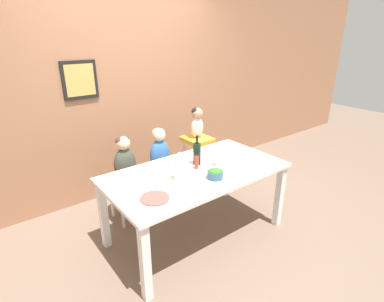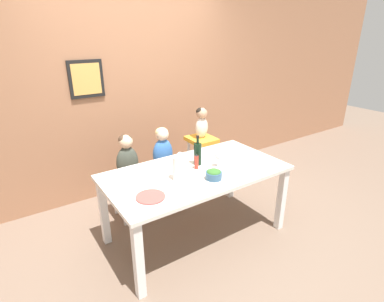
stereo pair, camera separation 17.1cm
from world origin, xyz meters
name	(u,v)px [view 1 (the left image)]	position (x,y,z in m)	size (l,w,h in m)	color
ground_plane	(196,234)	(0.00, 0.00, 0.00)	(14.00, 14.00, 0.00)	#705B4C
wall_back	(127,87)	(0.00, 1.38, 1.35)	(10.00, 0.09, 2.70)	#9E6B4C
dining_table	(196,179)	(0.00, 0.00, 0.65)	(1.75, 0.92, 0.74)	silver
chair_far_left	(127,187)	(-0.41, 0.71, 0.40)	(0.36, 0.41, 0.48)	silver
chair_far_center	(161,176)	(0.02, 0.71, 0.40)	(0.36, 0.41, 0.48)	silver
chair_right_highchair	(197,151)	(0.57, 0.71, 0.58)	(0.31, 0.35, 0.76)	silver
person_child_left	(124,158)	(-0.41, 0.71, 0.74)	(0.25, 0.16, 0.51)	#3D4238
person_child_center	(159,149)	(0.02, 0.71, 0.74)	(0.25, 0.16, 0.51)	#3366B2
person_baby_right	(197,121)	(0.57, 0.71, 0.98)	(0.17, 0.14, 0.38)	beige
wine_bottle	(197,153)	(0.10, 0.11, 0.86)	(0.08, 0.08, 0.30)	black
paper_towel_roll	(180,169)	(-0.24, -0.07, 0.85)	(0.10, 0.10, 0.22)	white
wine_glass_near	(218,155)	(0.24, -0.04, 0.85)	(0.07, 0.07, 0.16)	white
wine_glass_far	(180,157)	(-0.09, 0.15, 0.85)	(0.07, 0.07, 0.16)	white
salad_bowl_large	(215,174)	(0.04, -0.23, 0.79)	(0.15, 0.15, 0.09)	#335675
dinner_plate_front_left	(155,198)	(-0.59, -0.21, 0.75)	(0.24, 0.24, 0.01)	#D14C47
dinner_plate_back_left	(140,176)	(-0.49, 0.22, 0.75)	(0.24, 0.24, 0.01)	silver
condiment_bottle_hot_sauce	(197,162)	(0.03, 0.04, 0.81)	(0.04, 0.04, 0.15)	red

